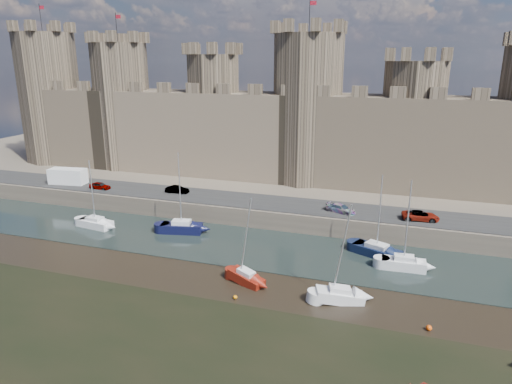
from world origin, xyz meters
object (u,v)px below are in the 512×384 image
(car_2, at_px, (341,209))
(sailboat_5, at_px, (340,295))
(sailboat_0, at_px, (95,222))
(van, at_px, (68,176))
(car_0, at_px, (100,186))
(sailboat_1, at_px, (182,227))
(sailboat_4, at_px, (246,277))
(sailboat_3, at_px, (377,250))
(sailboat_2, at_px, (404,263))
(car_3, at_px, (420,216))
(car_1, at_px, (177,190))

(car_2, xyz_separation_m, sailboat_5, (2.61, -18.43, -2.37))
(sailboat_0, bearing_deg, van, 149.35)
(car_0, xyz_separation_m, sailboat_0, (5.49, -8.78, -2.33))
(sailboat_1, height_order, sailboat_4, sailboat_1)
(sailboat_5, bearing_deg, sailboat_3, 59.80)
(car_2, distance_m, sailboat_0, 32.69)
(car_2, distance_m, sailboat_5, 18.77)
(car_0, height_order, van, van)
(sailboat_1, distance_m, sailboat_4, 16.36)
(sailboat_4, xyz_separation_m, sailboat_5, (9.47, -0.73, 0.01))
(sailboat_3, bearing_deg, sailboat_1, -154.87)
(sailboat_1, relative_size, sailboat_2, 1.07)
(van, bearing_deg, sailboat_3, -16.84)
(car_3, height_order, sailboat_4, sailboat_4)
(car_2, height_order, sailboat_1, sailboat_1)
(sailboat_0, xyz_separation_m, sailboat_1, (11.88, 1.88, 0.09))
(sailboat_5, bearing_deg, sailboat_1, 135.15)
(sailboat_3, bearing_deg, sailboat_4, -113.62)
(car_1, bearing_deg, sailboat_0, 142.29)
(car_2, bearing_deg, sailboat_3, -124.69)
(sailboat_2, bearing_deg, sailboat_3, 135.42)
(car_0, bearing_deg, sailboat_2, -99.78)
(sailboat_1, bearing_deg, car_2, 8.25)
(car_2, bearing_deg, sailboat_0, 124.72)
(sailboat_4, bearing_deg, sailboat_3, 63.43)
(sailboat_0, xyz_separation_m, sailboat_3, (36.44, 2.27, 0.01))
(sailboat_1, xyz_separation_m, sailboat_4, (12.57, -10.47, -0.14))
(car_2, xyz_separation_m, sailboat_0, (-31.30, -9.12, -2.33))
(car_1, relative_size, car_3, 0.78)
(car_0, height_order, car_3, car_3)
(car_1, height_order, sailboat_4, sailboat_4)
(car_0, distance_m, sailboat_4, 34.69)
(sailboat_5, bearing_deg, car_0, 137.42)
(sailboat_0, distance_m, sailboat_2, 39.43)
(car_2, xyz_separation_m, van, (-43.52, 0.66, 0.69))
(sailboat_1, distance_m, sailboat_3, 24.56)
(car_1, height_order, sailboat_2, sailboat_2)
(car_0, xyz_separation_m, van, (-6.73, 1.01, 0.69))
(sailboat_3, bearing_deg, car_0, -164.60)
(car_2, relative_size, sailboat_5, 0.41)
(car_1, height_order, car_3, car_3)
(sailboat_4, bearing_deg, sailboat_2, 49.94)
(van, xyz_separation_m, sailboat_2, (51.65, -10.18, -2.96))
(car_1, xyz_separation_m, sailboat_5, (27.09, -19.81, -2.38))
(car_2, height_order, sailboat_3, sailboat_3)
(car_2, height_order, van, van)
(car_1, xyz_separation_m, car_3, (34.23, -1.31, 0.05))
(car_1, height_order, sailboat_0, sailboat_0)
(sailboat_2, relative_size, sailboat_4, 1.09)
(sailboat_1, bearing_deg, sailboat_0, 176.81)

